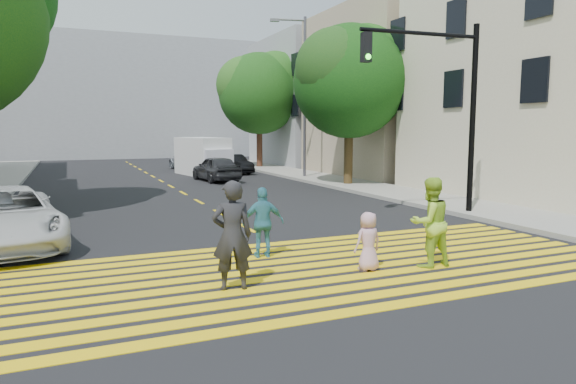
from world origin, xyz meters
TOP-DOWN VIEW (x-y plane):
  - ground at (0.00, 0.00)m, footprint 120.00×120.00m
  - sidewalk_right at (8.50, 15.00)m, footprint 3.00×60.00m
  - crosswalk at (0.00, 1.28)m, footprint 13.40×5.30m
  - lane_line at (0.00, 22.50)m, footprint 0.12×34.40m
  - building_right_cream at (15.00, 8.00)m, footprint 10.00×10.00m
  - building_right_tan at (15.00, 19.00)m, footprint 10.00×10.00m
  - building_right_grey at (15.00, 30.00)m, footprint 10.00×10.00m
  - backdrop_block at (0.00, 48.00)m, footprint 30.00×8.00m
  - tree_right_near at (8.31, 14.56)m, footprint 6.47×6.13m
  - tree_right_far at (8.36, 27.64)m, footprint 7.76×7.49m
  - pedestrian_man at (-2.08, 0.65)m, footprint 0.80×0.60m
  - pedestrian_woman at (2.15, 0.53)m, footprint 0.92×0.72m
  - pedestrian_child at (0.80, 0.75)m, footprint 0.62×0.43m
  - pedestrian_extra at (-0.77, 2.61)m, footprint 0.98×0.54m
  - white_sedan at (-6.18, 6.03)m, footprint 3.15×5.53m
  - dark_car_near at (2.82, 19.71)m, footprint 2.07×4.29m
  - silver_car at (3.16, 28.42)m, footprint 2.26×4.75m
  - dark_car_parked at (5.17, 24.04)m, footprint 1.72×3.86m
  - white_van at (3.07, 23.47)m, footprint 2.65×5.22m
  - traffic_signal at (6.41, 5.34)m, footprint 4.24×0.53m
  - street_lamp at (7.75, 19.11)m, footprint 2.05×0.67m

SIDE VIEW (x-z plane):
  - ground at x=0.00m, z-range 0.00..0.00m
  - lane_line at x=0.00m, z-range 0.00..0.01m
  - crosswalk at x=0.00m, z-range 0.00..0.01m
  - sidewalk_right at x=8.50m, z-range 0.00..0.15m
  - pedestrian_child at x=0.80m, z-range 0.00..1.21m
  - dark_car_parked at x=5.17m, z-range 0.00..1.23m
  - silver_car at x=3.16m, z-range 0.00..1.34m
  - dark_car_near at x=2.82m, z-range 0.00..1.41m
  - white_sedan at x=-6.18m, z-range 0.00..1.45m
  - pedestrian_extra at x=-0.77m, z-range 0.00..1.59m
  - pedestrian_woman at x=2.15m, z-range 0.00..1.88m
  - pedestrian_man at x=-2.08m, z-range 0.00..1.98m
  - white_van at x=3.07m, z-range -0.06..2.29m
  - traffic_signal at x=6.41m, z-range 0.92..7.13m
  - building_right_cream at x=15.00m, z-range 0.00..10.00m
  - building_right_tan at x=15.00m, z-range 0.00..10.00m
  - building_right_grey at x=15.00m, z-range 0.00..10.00m
  - street_lamp at x=7.75m, z-range 0.68..9.83m
  - tree_right_near at x=8.31m, z-range 1.43..9.56m
  - tree_right_far at x=8.36m, z-range 1.49..10.01m
  - backdrop_block at x=0.00m, z-range 0.00..12.00m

